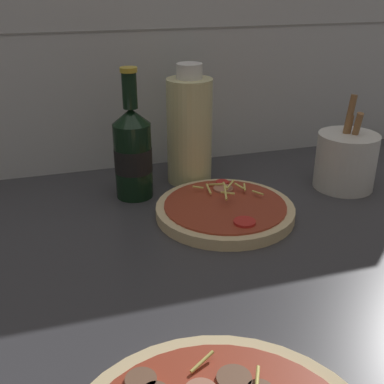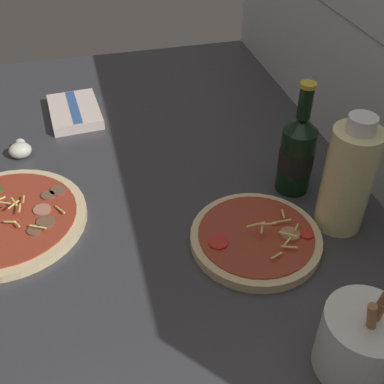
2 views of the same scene
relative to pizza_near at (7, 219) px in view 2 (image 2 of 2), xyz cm
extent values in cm
cube|color=#38383D|center=(7.96, 25.47, -2.17)|extent=(160.00, 90.00, 2.50)
cylinder|color=beige|center=(0.02, -0.08, -0.14)|extent=(29.53, 29.53, 1.55)
cylinder|color=#9E3823|center=(0.02, -0.08, 0.78)|extent=(25.98, 25.98, 0.30)
cylinder|color=brown|center=(3.73, 7.24, 1.13)|extent=(3.43, 3.43, 0.40)
cylinder|color=#B7755B|center=(0.18, 6.60, 1.13)|extent=(3.22, 3.22, 0.40)
cylinder|color=brown|center=(5.51, 5.18, 1.13)|extent=(2.54, 2.54, 0.40)
cylinder|color=brown|center=(-3.86, 7.75, 1.13)|extent=(2.57, 2.57, 0.40)
cylinder|color=brown|center=(-4.84, 9.65, 1.13)|extent=(3.08, 3.08, 0.40)
cylinder|color=#EADB6B|center=(-2.56, 3.46, 2.20)|extent=(2.42, 0.37, 0.71)
cylinder|color=#EADB6B|center=(3.16, 1.09, 2.03)|extent=(1.29, 2.18, 0.69)
cylinder|color=#EADB6B|center=(-2.96, -0.60, 2.70)|extent=(1.72, 1.77, 0.81)
cylinder|color=#EADB6B|center=(-0.17, 1.94, 3.13)|extent=(1.44, 2.27, 1.03)
cylinder|color=#EADB6B|center=(0.38, 2.90, 2.56)|extent=(2.22, 0.47, 0.40)
cylinder|color=#EADB6B|center=(-0.94, 2.01, 3.20)|extent=(2.69, 1.39, 0.58)
cylinder|color=#EADB6B|center=(5.53, 5.97, 1.82)|extent=(1.77, 2.97, 0.39)
cylinder|color=#EADB6B|center=(1.37, 9.88, 1.47)|extent=(3.00, 1.86, 0.83)
cylinder|color=#EADB6B|center=(-0.49, 0.29, 3.68)|extent=(1.59, 2.54, 0.48)
cylinder|color=#EADB6B|center=(3.91, 2.34, 1.94)|extent=(1.99, 1.28, 0.52)
cylinder|color=beige|center=(16.21, 43.03, 0.02)|extent=(23.26, 23.26, 1.87)
cylinder|color=#9E3823|center=(16.21, 43.03, 1.11)|extent=(20.47, 20.47, 0.30)
cylinder|color=#B7755B|center=(17.95, 48.63, 1.46)|extent=(3.55, 3.55, 0.40)
cylinder|color=red|center=(16.74, 35.91, 1.46)|extent=(3.44, 3.44, 0.40)
cylinder|color=red|center=(18.78, 51.45, 1.46)|extent=(2.34, 2.34, 0.40)
cylinder|color=#EADB6B|center=(21.33, 46.97, 2.04)|extent=(1.29, 2.76, 0.36)
cylinder|color=#EADB6B|center=(15.05, 48.24, 1.99)|extent=(0.72, 3.42, 0.69)
cylinder|color=#EADB6B|center=(16.87, 43.71, 2.94)|extent=(2.27, 1.41, 0.47)
cylinder|color=#EADB6B|center=(16.85, 44.93, 3.77)|extent=(0.68, 2.56, 0.40)
cylinder|color=#EADB6B|center=(18.87, 47.79, 2.47)|extent=(2.54, 2.66, 0.77)
cylinder|color=#EADB6B|center=(13.39, 49.19, 2.11)|extent=(1.98, 0.64, 0.78)
cylinder|color=#EADB6B|center=(22.61, 44.19, 2.00)|extent=(1.30, 2.43, 0.58)
cylinder|color=#EADB6B|center=(17.12, 50.17, 1.80)|extent=(2.41, 1.97, 0.92)
cylinder|color=#EADB6B|center=(20.33, 47.04, 2.36)|extent=(1.36, 1.81, 0.81)
cylinder|color=#EADB6B|center=(16.14, 42.84, 3.45)|extent=(1.13, 3.17, 1.43)
cylinder|color=black|center=(3.26, 55.57, 5.89)|extent=(6.71, 6.71, 13.62)
cone|color=black|center=(3.26, 55.57, 14.08)|extent=(6.71, 6.71, 2.74)
cylinder|color=black|center=(3.26, 55.57, 18.50)|extent=(2.55, 2.55, 6.10)
cylinder|color=gold|center=(3.26, 55.57, 21.95)|extent=(2.93, 2.93, 0.80)
cylinder|color=black|center=(3.26, 55.57, 6.17)|extent=(6.78, 6.78, 4.36)
cylinder|color=beige|center=(14.96, 59.64, 9.06)|extent=(8.62, 8.62, 19.95)
cylinder|color=white|center=(14.96, 59.64, 20.39)|extent=(4.74, 4.74, 2.72)
cylinder|color=white|center=(-23.55, 2.16, 0.80)|extent=(2.20, 2.20, 2.20)
ellipsoid|color=silver|center=(-21.59, 2.16, 0.80)|extent=(4.16, 4.90, 3.43)
cylinder|color=silver|center=(42.08, 47.90, 4.33)|extent=(11.18, 11.18, 10.49)
cylinder|color=olive|center=(42.02, 48.70, 8.11)|extent=(2.09, 1.35, 9.73)
cylinder|color=olive|center=(43.06, 47.82, 8.56)|extent=(1.46, 3.36, 10.58)
cylinder|color=olive|center=(41.88, 48.72, 9.97)|extent=(3.06, 1.84, 13.42)
cube|color=beige|center=(-36.59, 14.81, 0.28)|extent=(18.18, 13.00, 2.40)
cube|color=#335693|center=(-36.59, 14.81, 1.56)|extent=(16.63, 3.29, 0.16)
camera|label=1|loc=(-10.13, -24.49, 36.39)|focal=45.00mm
camera|label=2|loc=(72.08, 17.09, 60.63)|focal=45.00mm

